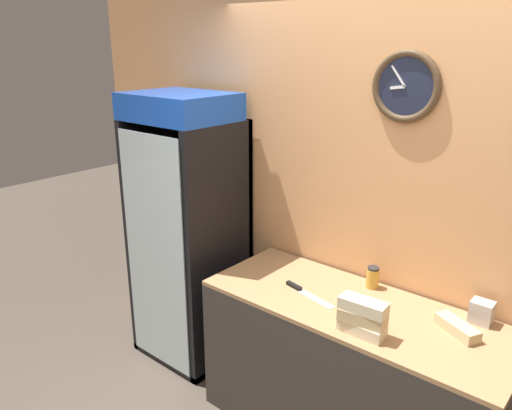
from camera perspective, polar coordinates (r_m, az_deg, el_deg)
wall_back at (r=2.99m, az=15.41°, el=-0.25°), size 5.20×0.10×2.70m
prep_counter at (r=3.09m, az=10.68°, el=-18.35°), size 1.72×0.67×0.88m
beverage_cooler at (r=3.61m, az=-7.29°, el=-1.50°), size 0.69×0.62×1.95m
sandwich_stack_bottom at (r=2.60m, az=11.97°, el=-13.59°), size 0.24×0.10×0.06m
sandwich_stack_middle at (r=2.57m, az=12.07°, el=-12.41°), size 0.24×0.12×0.06m
sandwich_stack_top at (r=2.54m, az=12.16°, el=-11.20°), size 0.24×0.11×0.06m
sandwich_flat_left at (r=2.75m, az=22.00°, el=-12.84°), size 0.25×0.19×0.06m
chefs_knife at (r=2.95m, az=5.36°, el=-9.77°), size 0.37×0.11×0.02m
condiment_jar at (r=3.04m, az=13.18°, el=-8.06°), size 0.07×0.07×0.13m
napkin_dispenser at (r=2.87m, az=24.39°, el=-11.09°), size 0.11×0.09×0.12m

